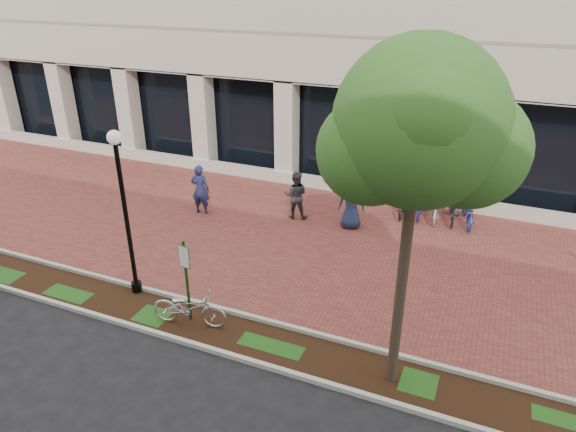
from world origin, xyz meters
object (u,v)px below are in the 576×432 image
at_px(bike_rack_cluster, 437,204).
at_px(pedestrian_right, 352,203).
at_px(pedestrian_left, 200,189).
at_px(street_tree, 421,134).
at_px(parking_sign, 186,271).
at_px(lamppost, 125,206).
at_px(pedestrian_mid, 296,195).
at_px(locked_bicycle, 189,307).

bearing_deg(bike_rack_cluster, pedestrian_right, -149.46).
height_order(pedestrian_left, bike_rack_cluster, pedestrian_left).
distance_m(pedestrian_left, bike_rack_cluster, 8.56).
bearing_deg(pedestrian_left, pedestrian_right, -178.65).
distance_m(street_tree, pedestrian_right, 8.73).
xyz_separation_m(parking_sign, bike_rack_cluster, (4.92, 8.58, -0.92)).
bearing_deg(lamppost, pedestrian_right, 54.67).
relative_size(lamppost, pedestrian_mid, 2.64).
relative_size(locked_bicycle, pedestrian_mid, 1.10).
relative_size(pedestrian_left, pedestrian_right, 1.01).
relative_size(lamppost, bike_rack_cluster, 1.50).
xyz_separation_m(parking_sign, street_tree, (5.28, -0.09, 4.09)).
relative_size(lamppost, street_tree, 0.64).
bearing_deg(locked_bicycle, bike_rack_cluster, -40.08).
xyz_separation_m(pedestrian_right, bike_rack_cluster, (2.64, 1.89, -0.39)).
height_order(pedestrian_left, pedestrian_mid, pedestrian_left).
bearing_deg(parking_sign, street_tree, 8.54).
bearing_deg(pedestrian_mid, street_tree, 111.78).
bearing_deg(locked_bicycle, pedestrian_left, 17.73).
bearing_deg(bike_rack_cluster, locked_bicycle, -123.97).
bearing_deg(locked_bicycle, street_tree, -100.48).
relative_size(street_tree, pedestrian_left, 3.89).
distance_m(parking_sign, street_tree, 6.67).
bearing_deg(parking_sign, pedestrian_mid, 97.58).
bearing_deg(pedestrian_left, pedestrian_mid, -172.80).
bearing_deg(parking_sign, bike_rack_cluster, 69.67).
distance_m(lamppost, locked_bicycle, 3.11).
relative_size(locked_bicycle, pedestrian_right, 1.04).
bearing_deg(pedestrian_mid, parking_sign, 73.07).
xyz_separation_m(lamppost, pedestrian_right, (4.36, 6.15, -1.68)).
bearing_deg(pedestrian_right, bike_rack_cluster, -161.91).
bearing_deg(pedestrian_mid, bike_rack_cluster, -172.90).
relative_size(pedestrian_mid, bike_rack_cluster, 0.57).
bearing_deg(street_tree, parking_sign, 179.05).
xyz_separation_m(street_tree, pedestrian_mid, (-5.05, 6.76, -4.67)).
xyz_separation_m(locked_bicycle, pedestrian_mid, (0.11, 6.83, 0.37)).
bearing_deg(bike_rack_cluster, pedestrian_left, -165.41).
height_order(lamppost, pedestrian_mid, lamppost).
bearing_deg(pedestrian_right, lamppost, 37.10).
xyz_separation_m(parking_sign, pedestrian_left, (-3.13, 5.69, -0.53)).
distance_m(parking_sign, bike_rack_cluster, 9.93).
xyz_separation_m(parking_sign, locked_bicycle, (0.11, -0.16, -0.95)).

